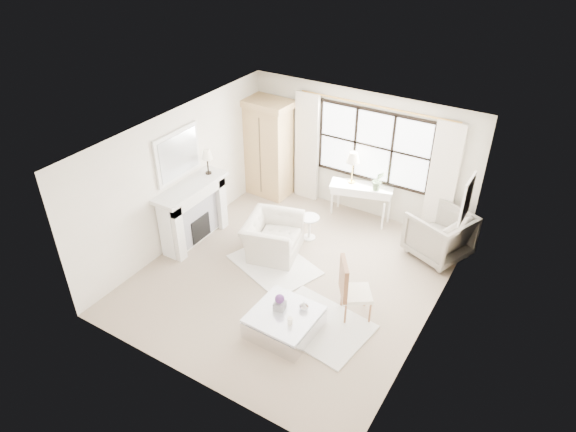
% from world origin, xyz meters
% --- Properties ---
extents(floor, '(5.50, 5.50, 0.00)m').
position_xyz_m(floor, '(0.00, 0.00, 0.00)').
color(floor, tan).
rests_on(floor, ground).
extents(ceiling, '(5.50, 5.50, 0.00)m').
position_xyz_m(ceiling, '(0.00, 0.00, 2.70)').
color(ceiling, white).
rests_on(ceiling, ground).
extents(wall_back, '(5.00, 0.00, 5.00)m').
position_xyz_m(wall_back, '(0.00, 2.75, 1.35)').
color(wall_back, beige).
rests_on(wall_back, ground).
extents(wall_front, '(5.00, 0.00, 5.00)m').
position_xyz_m(wall_front, '(0.00, -2.75, 1.35)').
color(wall_front, silver).
rests_on(wall_front, ground).
extents(wall_left, '(0.00, 5.50, 5.50)m').
position_xyz_m(wall_left, '(-2.50, 0.00, 1.35)').
color(wall_left, silver).
rests_on(wall_left, ground).
extents(wall_right, '(0.00, 5.50, 5.50)m').
position_xyz_m(wall_right, '(2.50, 0.00, 1.35)').
color(wall_right, white).
rests_on(wall_right, ground).
extents(window_pane, '(2.40, 0.02, 1.50)m').
position_xyz_m(window_pane, '(0.30, 2.73, 1.60)').
color(window_pane, white).
rests_on(window_pane, wall_back).
extents(window_frame, '(2.50, 0.04, 1.50)m').
position_xyz_m(window_frame, '(0.30, 2.72, 1.60)').
color(window_frame, black).
rests_on(window_frame, wall_back).
extents(curtain_rod, '(3.30, 0.04, 0.04)m').
position_xyz_m(curtain_rod, '(0.30, 2.67, 2.47)').
color(curtain_rod, '#BF8F42').
rests_on(curtain_rod, wall_back).
extents(curtain_left, '(0.55, 0.10, 2.47)m').
position_xyz_m(curtain_left, '(-1.20, 2.65, 1.24)').
color(curtain_left, silver).
rests_on(curtain_left, ground).
extents(curtain_right, '(0.55, 0.10, 2.47)m').
position_xyz_m(curtain_right, '(1.80, 2.65, 1.24)').
color(curtain_right, silver).
rests_on(curtain_right, ground).
extents(fireplace, '(0.58, 1.66, 1.26)m').
position_xyz_m(fireplace, '(-2.27, 0.00, 0.65)').
color(fireplace, silver).
rests_on(fireplace, ground).
extents(mirror_frame, '(0.05, 1.15, 0.95)m').
position_xyz_m(mirror_frame, '(-2.47, 0.00, 1.84)').
color(mirror_frame, silver).
rests_on(mirror_frame, wall_left).
extents(mirror_glass, '(0.02, 1.00, 0.80)m').
position_xyz_m(mirror_glass, '(-2.44, 0.00, 1.84)').
color(mirror_glass, silver).
rests_on(mirror_glass, wall_left).
extents(art_frame, '(0.04, 0.62, 0.82)m').
position_xyz_m(art_frame, '(2.47, 1.70, 1.55)').
color(art_frame, silver).
rests_on(art_frame, wall_right).
extents(art_canvas, '(0.01, 0.52, 0.72)m').
position_xyz_m(art_canvas, '(2.45, 1.70, 1.55)').
color(art_canvas, beige).
rests_on(art_canvas, wall_right).
extents(mantel_lamp, '(0.22, 0.22, 0.51)m').
position_xyz_m(mantel_lamp, '(-2.24, 0.55, 1.65)').
color(mantel_lamp, black).
rests_on(mantel_lamp, fireplace).
extents(armoire, '(1.15, 0.75, 2.24)m').
position_xyz_m(armoire, '(-2.05, 2.37, 1.14)').
color(armoire, tan).
rests_on(armoire, floor).
extents(console_table, '(1.37, 0.81, 0.80)m').
position_xyz_m(console_table, '(0.23, 2.46, 0.40)').
color(console_table, white).
rests_on(console_table, floor).
extents(console_lamp, '(0.28, 0.28, 0.69)m').
position_xyz_m(console_lamp, '(-0.01, 2.46, 1.36)').
color(console_lamp, '#B6953F').
rests_on(console_lamp, console_table).
extents(orchid_plant, '(0.30, 0.28, 0.44)m').
position_xyz_m(orchid_plant, '(0.58, 2.44, 1.02)').
color(orchid_plant, '#5D7951').
rests_on(orchid_plant, console_table).
extents(side_table, '(0.40, 0.40, 0.51)m').
position_xyz_m(side_table, '(-0.32, 1.23, 0.33)').
color(side_table, white).
rests_on(side_table, floor).
extents(rug_left, '(1.88, 1.60, 0.03)m').
position_xyz_m(rug_left, '(-0.43, 0.11, 0.01)').
color(rug_left, white).
rests_on(rug_left, floor).
extents(rug_right, '(1.74, 1.40, 0.03)m').
position_xyz_m(rug_right, '(1.03, -0.85, 0.01)').
color(rug_right, silver).
rests_on(rug_right, floor).
extents(club_armchair, '(1.23, 1.34, 0.73)m').
position_xyz_m(club_armchair, '(-0.69, 0.45, 0.37)').
color(club_armchair, beige).
rests_on(club_armchair, floor).
extents(wingback_chair, '(1.34, 1.32, 0.94)m').
position_xyz_m(wingback_chair, '(2.06, 2.03, 0.47)').
color(wingback_chair, gray).
rests_on(wingback_chair, floor).
extents(french_chair, '(0.67, 0.67, 1.08)m').
position_xyz_m(french_chair, '(1.40, -0.32, 0.31)').
color(french_chair, '#95633E').
rests_on(french_chair, floor).
extents(coffee_table, '(1.02, 1.02, 0.38)m').
position_xyz_m(coffee_table, '(0.62, -1.24, 0.18)').
color(coffee_table, silver).
rests_on(coffee_table, floor).
extents(planter_box, '(0.20, 0.20, 0.13)m').
position_xyz_m(planter_box, '(0.50, -1.19, 0.45)').
color(planter_box, slate).
rests_on(planter_box, coffee_table).
extents(planter_flowers, '(0.15, 0.15, 0.15)m').
position_xyz_m(planter_flowers, '(0.50, -1.19, 0.59)').
color(planter_flowers, '#522A69').
rests_on(planter_flowers, planter_box).
extents(pillar_candle, '(0.08, 0.08, 0.12)m').
position_xyz_m(pillar_candle, '(0.82, -1.39, 0.44)').
color(pillar_candle, white).
rests_on(pillar_candle, coffee_table).
extents(coffee_vase, '(0.19, 0.19, 0.16)m').
position_xyz_m(coffee_vase, '(0.84, -1.01, 0.46)').
color(coffee_vase, silver).
rests_on(coffee_vase, coffee_table).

